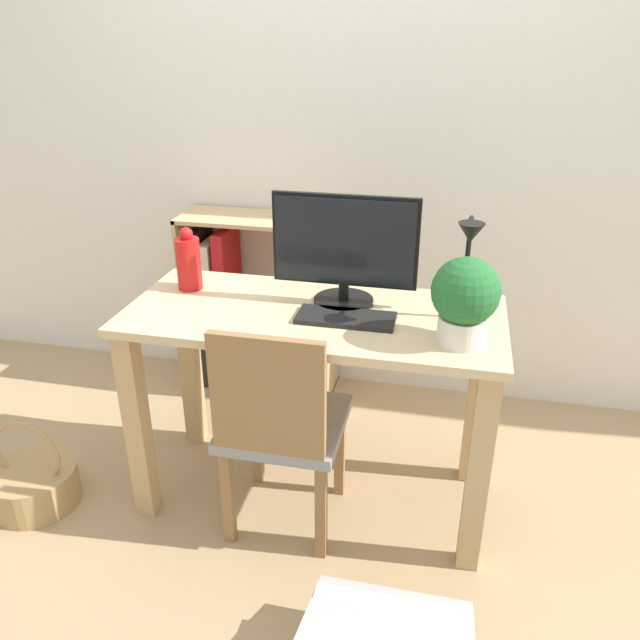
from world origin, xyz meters
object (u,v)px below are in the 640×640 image
object	(u,v)px
monitor	(345,247)
vase	(188,262)
bookshelf	(236,308)
keyboard	(346,318)
basket	(35,484)
potted_plant	(465,298)
desk_lamp	(467,263)
chair	(280,423)

from	to	relation	value
monitor	vase	size ratio (longest dim) A/B	2.14
monitor	bookshelf	xyz separation A→B (m)	(-0.64, 0.63, -0.56)
keyboard	bookshelf	size ratio (longest dim) A/B	0.37
basket	vase	bearing A→B (deg)	36.03
vase	basket	world-z (taller)	vase
keyboard	potted_plant	xyz separation A→B (m)	(0.37, -0.08, 0.14)
monitor	desk_lamp	distance (m)	0.41
monitor	desk_lamp	size ratio (longest dim) A/B	1.41
chair	basket	bearing A→B (deg)	-170.05
desk_lamp	potted_plant	xyz separation A→B (m)	(0.00, -0.13, -0.07)
monitor	vase	distance (m)	0.58
desk_lamp	bookshelf	xyz separation A→B (m)	(-1.04, 0.72, -0.57)
vase	bookshelf	distance (m)	0.78
basket	keyboard	bearing A→B (deg)	11.86
desk_lamp	bookshelf	world-z (taller)	desk_lamp
desk_lamp	basket	size ratio (longest dim) A/B	0.96
chair	monitor	bearing A→B (deg)	68.01
basket	desk_lamp	bearing A→B (deg)	10.76
vase	chair	bearing A→B (deg)	-36.33
keyboard	vase	bearing A→B (deg)	166.35
monitor	basket	xyz separation A→B (m)	(-1.09, -0.38, -0.88)
monitor	bookshelf	distance (m)	1.06
vase	potted_plant	xyz separation A→B (m)	(0.97, -0.23, 0.04)
chair	bookshelf	bearing A→B (deg)	122.90
bookshelf	basket	size ratio (longest dim) A/B	2.40
desk_lamp	monitor	bearing A→B (deg)	167.03
monitor	vase	world-z (taller)	monitor
potted_plant	chair	bearing A→B (deg)	-171.86
keyboard	desk_lamp	world-z (taller)	desk_lamp
monitor	chair	xyz separation A→B (m)	(-0.15, -0.30, -0.52)
keyboard	chair	world-z (taller)	chair
vase	bookshelf	world-z (taller)	vase
potted_plant	chair	xyz separation A→B (m)	(-0.55, -0.08, -0.47)
keyboard	vase	world-z (taller)	vase
vase	basket	size ratio (longest dim) A/B	0.64
chair	vase	bearing A→B (deg)	148.90
bookshelf	desk_lamp	bearing A→B (deg)	-34.81
desk_lamp	chair	world-z (taller)	desk_lamp
desk_lamp	bookshelf	size ratio (longest dim) A/B	0.40
chair	bookshelf	size ratio (longest dim) A/B	0.95
keyboard	potted_plant	size ratio (longest dim) A/B	1.19
keyboard	desk_lamp	size ratio (longest dim) A/B	0.92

